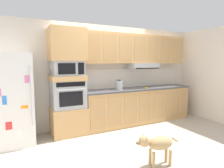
{
  "coord_description": "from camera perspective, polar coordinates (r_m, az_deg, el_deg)",
  "views": [
    {
      "loc": [
        -1.97,
        -3.39,
        1.6
      ],
      "look_at": [
        -0.08,
        0.41,
        1.11
      ],
      "focal_mm": 30.74,
      "sensor_mm": 36.0,
      "label": 1
    }
  ],
  "objects": [
    {
      "name": "countertop_slab",
      "position": [
        5.07,
        7.9,
        -1.37
      ],
      "size": [
        3.02,
        0.64,
        0.04
      ],
      "primitive_type": "cube",
      "color": "#4C4C51",
      "rests_on": "lower_cabinet_run"
    },
    {
      "name": "side_panel_right",
      "position": [
        5.86,
        28.05,
        2.43
      ],
      "size": [
        0.12,
        7.1,
        2.5
      ],
      "primitive_type": "cube",
      "color": "silver",
      "rests_on": "ground"
    },
    {
      "name": "appliance_upper_cabinet",
      "position": [
        4.27,
        -13.36,
        11.3
      ],
      "size": [
        0.74,
        0.62,
        0.68
      ],
      "primitive_type": "cube",
      "color": "tan",
      "rests_on": "microwave"
    },
    {
      "name": "oven_base_cabinet",
      "position": [
        4.45,
        -12.78,
        -10.52
      ],
      "size": [
        0.74,
        0.62,
        0.6
      ],
      "primitive_type": "cube",
      "color": "tan",
      "rests_on": "ground"
    },
    {
      "name": "electric_kettle",
      "position": [
        4.69,
        2.07,
        -0.3
      ],
      "size": [
        0.17,
        0.17,
        0.24
      ],
      "color": "#A8AAAF",
      "rests_on": "countertop_slab"
    },
    {
      "name": "upper_cabinet_with_hood",
      "position": [
        5.14,
        7.39,
        9.95
      ],
      "size": [
        2.98,
        0.48,
        0.88
      ],
      "color": "tan",
      "rests_on": "backsplash_panel"
    },
    {
      "name": "built_in_oven",
      "position": [
        4.31,
        -12.98,
        -2.88
      ],
      "size": [
        0.7,
        0.62,
        0.6
      ],
      "color": "#A8AAAF",
      "rests_on": "oven_base_cabinet"
    },
    {
      "name": "microwave",
      "position": [
        4.25,
        -13.17,
        4.58
      ],
      "size": [
        0.64,
        0.54,
        0.32
      ],
      "color": "#A8AAAF",
      "rests_on": "appliance_mid_shelf"
    },
    {
      "name": "screwdriver",
      "position": [
        5.01,
        10.0,
        -1.1
      ],
      "size": [
        0.16,
        0.16,
        0.03
      ],
      "color": "yellow",
      "rests_on": "countertop_slab"
    },
    {
      "name": "ground_plane",
      "position": [
        4.23,
        3.51,
        -15.58
      ],
      "size": [
        9.6,
        9.6,
        0.0
      ],
      "primitive_type": "plane",
      "color": "#B2A899"
    },
    {
      "name": "backsplash_panel",
      "position": [
        5.28,
        6.18,
        1.92
      ],
      "size": [
        3.02,
        0.02,
        0.5
      ],
      "primitive_type": "cube",
      "color": "silver",
      "rests_on": "countertop_slab"
    },
    {
      "name": "appliance_mid_shelf",
      "position": [
        4.27,
        -13.11,
        1.76
      ],
      "size": [
        0.74,
        0.62,
        0.1
      ],
      "primitive_type": "cube",
      "color": "tan",
      "rests_on": "built_in_oven"
    },
    {
      "name": "dog",
      "position": [
        3.13,
        13.26,
        -16.92
      ],
      "size": [
        0.72,
        0.28,
        0.52
      ],
      "rotation": [
        0.0,
        0.0,
        2.96
      ],
      "color": "tan",
      "rests_on": "ground"
    },
    {
      "name": "back_kitchen_wall",
      "position": [
        4.92,
        -2.87,
        2.55
      ],
      "size": [
        6.2,
        0.12,
        2.5
      ],
      "primitive_type": "cube",
      "color": "beige",
      "rests_on": "ground"
    },
    {
      "name": "refrigerator",
      "position": [
        4.13,
        -27.7,
        -4.16
      ],
      "size": [
        0.76,
        0.73,
        1.76
      ],
      "color": "white",
      "rests_on": "ground"
    },
    {
      "name": "lower_cabinet_run",
      "position": [
        5.15,
        7.85,
        -6.44
      ],
      "size": [
        2.98,
        0.63,
        0.88
      ],
      "color": "tan",
      "rests_on": "ground"
    }
  ]
}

